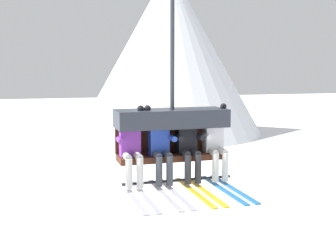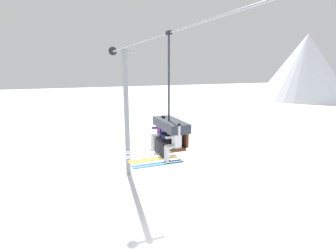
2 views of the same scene
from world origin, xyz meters
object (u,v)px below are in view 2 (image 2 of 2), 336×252
at_px(lift_tower_near, 126,111).
at_px(chairlift_chair, 171,127).
at_px(skier_blue, 163,135).
at_px(skier_black, 167,139).
at_px(skier_white, 173,142).
at_px(skier_purple, 158,132).

height_order(lift_tower_near, chairlift_chair, lift_tower_near).
bearing_deg(chairlift_chair, skier_blue, -139.18).
relative_size(skier_blue, skier_black, 1.00).
relative_size(skier_blue, skier_white, 1.00).
distance_m(skier_purple, skier_black, 0.97).
xyz_separation_m(lift_tower_near, skier_black, (10.57, -0.93, 0.76)).
distance_m(lift_tower_near, skier_purple, 9.68).
bearing_deg(chairlift_chair, skier_purple, -163.66).
bearing_deg(skier_purple, skier_blue, 0.00).
xyz_separation_m(skier_black, skier_white, (0.49, 0.01, 0.02)).
relative_size(chairlift_chair, skier_white, 2.39).
height_order(skier_purple, skier_white, same).
bearing_deg(skier_purple, skier_white, 0.00).
height_order(skier_purple, skier_blue, same).
bearing_deg(chairlift_chair, lift_tower_near, 176.06).
relative_size(lift_tower_near, skier_purple, 5.46).
bearing_deg(skier_blue, skier_white, 0.00).
distance_m(chairlift_chair, skier_black, 0.47).
height_order(lift_tower_near, skier_black, lift_tower_near).
distance_m(chairlift_chair, skier_blue, 0.46).
distance_m(lift_tower_near, chairlift_chair, 10.41).
xyz_separation_m(skier_purple, skier_blue, (0.48, 0.00, 0.00)).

